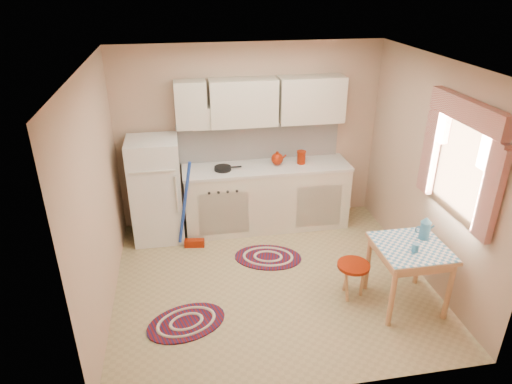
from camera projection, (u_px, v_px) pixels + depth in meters
room_shell at (284, 145)px, 4.93m from camera, size 3.64×3.60×2.52m
fridge at (156, 190)px, 5.99m from camera, size 0.65×0.60×1.40m
broom at (192, 206)px, 5.79m from camera, size 0.29×0.16×1.20m
base_cabinets at (266, 198)px, 6.38m from camera, size 2.25×0.60×0.88m
countertop at (267, 167)px, 6.18m from camera, size 2.27×0.62×0.04m
frying_pan at (223, 168)px, 6.02m from camera, size 0.24×0.24×0.05m
red_kettle at (277, 159)px, 6.15m from camera, size 0.23×0.22×0.18m
red_canister at (301, 158)px, 6.21m from camera, size 0.14×0.14×0.16m
table at (407, 275)px, 4.87m from camera, size 0.72×0.72×0.72m
stool at (352, 280)px, 5.04m from camera, size 0.41×0.41×0.42m
coffee_pot at (425, 228)px, 4.79m from camera, size 0.16×0.15×0.27m
mug at (415, 248)px, 4.60m from camera, size 0.08×0.08×0.10m
rug_center at (268, 257)px, 5.80m from camera, size 0.97×0.77×0.02m
rug_left at (186, 323)px, 4.72m from camera, size 0.96×0.78×0.02m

